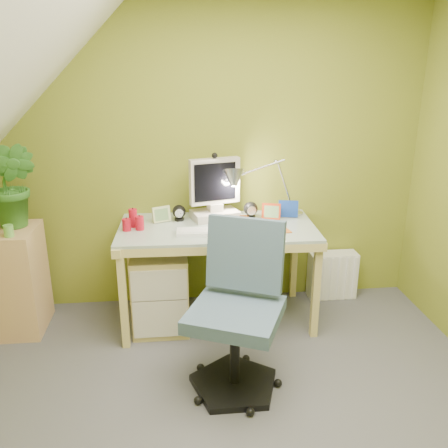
{
  "coord_description": "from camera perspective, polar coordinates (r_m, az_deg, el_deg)",
  "views": [
    {
      "loc": [
        -0.32,
        -1.99,
        1.88
      ],
      "look_at": [
        0.0,
        1.0,
        0.85
      ],
      "focal_mm": 38.0,
      "sensor_mm": 36.0,
      "label": 1
    }
  ],
  "objects": [
    {
      "name": "monitor",
      "position": [
        3.52,
        -1.13,
        4.66
      ],
      "size": [
        0.42,
        0.31,
        0.51
      ],
      "primitive_type": null,
      "rotation": [
        0.0,
        0.0,
        0.26
      ],
      "color": "beige",
      "rests_on": "desk"
    },
    {
      "name": "green_cup",
      "position": [
        3.46,
        -24.49,
        -0.76
      ],
      "size": [
        0.07,
        0.07,
        0.08
      ],
      "primitive_type": "cylinder",
      "rotation": [
        0.0,
        0.0,
        -0.13
      ],
      "color": "#64A946",
      "rests_on": "side_ledge"
    },
    {
      "name": "radiator",
      "position": [
        4.08,
        12.88,
        -5.98
      ],
      "size": [
        0.39,
        0.16,
        0.39
      ],
      "primitive_type": "cube",
      "rotation": [
        0.0,
        0.0,
        0.0
      ],
      "color": "white",
      "rests_on": "floor"
    },
    {
      "name": "desk_lamp",
      "position": [
        3.57,
        6.12,
        5.89
      ],
      "size": [
        0.62,
        0.3,
        0.65
      ],
      "primitive_type": null,
      "rotation": [
        0.0,
        0.0,
        0.06
      ],
      "color": "silver",
      "rests_on": "desk"
    },
    {
      "name": "mousepad",
      "position": [
        3.35,
        5.88,
        -0.76
      ],
      "size": [
        0.25,
        0.2,
        0.01
      ],
      "primitive_type": "cube",
      "rotation": [
        0.0,
        0.0,
        0.19
      ],
      "color": "#C05E1E",
      "rests_on": "desk"
    },
    {
      "name": "potted_plant",
      "position": [
        3.57,
        -24.02,
        4.27
      ],
      "size": [
        0.39,
        0.34,
        0.6
      ],
      "primitive_type": "imported",
      "rotation": [
        0.0,
        0.0,
        -0.25
      ],
      "color": "#326D24",
      "rests_on": "side_ledge"
    },
    {
      "name": "candle_cluster",
      "position": [
        3.41,
        -10.93,
        0.51
      ],
      "size": [
        0.18,
        0.16,
        0.13
      ],
      "primitive_type": null,
      "rotation": [
        0.0,
        0.0,
        0.03
      ],
      "color": "#B50F23",
      "rests_on": "desk"
    },
    {
      "name": "photo_frame_green",
      "position": [
        3.53,
        -7.53,
        1.17
      ],
      "size": [
        0.13,
        0.07,
        0.12
      ],
      "primitive_type": "cube",
      "rotation": [
        0.0,
        0.0,
        0.4
      ],
      "color": "beige",
      "rests_on": "desk"
    },
    {
      "name": "keyboard",
      "position": [
        3.28,
        -2.0,
        -0.91
      ],
      "size": [
        0.43,
        0.16,
        0.02
      ],
      "primitive_type": "cube",
      "rotation": [
        0.0,
        0.0,
        -0.06
      ],
      "color": "white",
      "rests_on": "desk"
    },
    {
      "name": "amber_tumbler",
      "position": [
        3.35,
        2.35,
        0.16
      ],
      "size": [
        0.07,
        0.07,
        0.09
      ],
      "primitive_type": "cylinder",
      "rotation": [
        0.0,
        0.0,
        0.03
      ],
      "color": "maroon",
      "rests_on": "desk"
    },
    {
      "name": "task_chair",
      "position": [
        2.77,
        1.35,
        -10.41
      ],
      "size": [
        0.76,
        0.76,
        1.04
      ],
      "primitive_type": null,
      "rotation": [
        0.0,
        0.0,
        -0.42
      ],
      "color": "#405669",
      "rests_on": "floor"
    },
    {
      "name": "photo_frame_red",
      "position": [
        3.58,
        5.7,
        1.52
      ],
      "size": [
        0.14,
        0.06,
        0.12
      ],
      "primitive_type": "cube",
      "rotation": [
        0.0,
        0.0,
        -0.28
      ],
      "color": "red",
      "rests_on": "desk"
    },
    {
      "name": "wall_back",
      "position": [
        3.67,
        -1.0,
        8.21
      ],
      "size": [
        3.2,
        0.01,
        2.4
      ],
      "primitive_type": "cube",
      "color": "olive",
      "rests_on": "floor"
    },
    {
      "name": "floor",
      "position": [
        2.76,
        2.4,
        -24.18
      ],
      "size": [
        3.2,
        3.2,
        0.01
      ],
      "primitive_type": "cube",
      "color": "#4F4F54",
      "rests_on": "ground"
    },
    {
      "name": "side_ledge",
      "position": [
        3.75,
        -23.21,
        -6.19
      ],
      "size": [
        0.29,
        0.44,
        0.78
      ],
      "primitive_type": "cube",
      "color": "tan",
      "rests_on": "floor"
    },
    {
      "name": "speaker_right",
      "position": [
        3.59,
        3.22,
        1.71
      ],
      "size": [
        0.13,
        0.13,
        0.13
      ],
      "primitive_type": null,
      "rotation": [
        0.0,
        0.0,
        0.19
      ],
      "color": "black",
      "rests_on": "desk"
    },
    {
      "name": "photo_frame_blue",
      "position": [
        3.64,
        7.73,
        1.83
      ],
      "size": [
        0.15,
        0.05,
        0.13
      ],
      "primitive_type": "cube",
      "rotation": [
        0.0,
        0.0,
        -0.21
      ],
      "color": "#153795",
      "rests_on": "desk"
    },
    {
      "name": "mouse",
      "position": [
        3.34,
        5.89,
        -0.51
      ],
      "size": [
        0.11,
        0.08,
        0.04
      ],
      "primitive_type": "ellipsoid",
      "rotation": [
        0.0,
        0.0,
        0.1
      ],
      "color": "white",
      "rests_on": "mousepad"
    },
    {
      "name": "desk",
      "position": [
        3.57,
        -0.81,
        -6.0
      ],
      "size": [
        1.43,
        0.75,
        0.76
      ],
      "primitive_type": null,
      "rotation": [
        0.0,
        0.0,
        -0.03
      ],
      "color": "tan",
      "rests_on": "floor"
    },
    {
      "name": "speaker_left",
      "position": [
        3.55,
        -5.43,
        1.36
      ],
      "size": [
        0.12,
        0.12,
        0.12
      ],
      "primitive_type": null,
      "rotation": [
        0.0,
        0.0,
        0.25
      ],
      "color": "black",
      "rests_on": "desk"
    }
  ]
}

